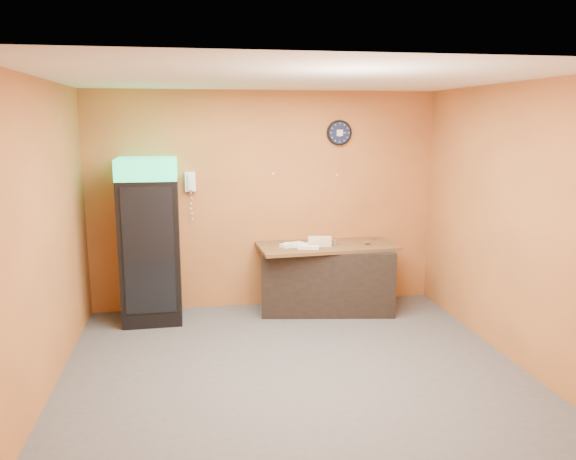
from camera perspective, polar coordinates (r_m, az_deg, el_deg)
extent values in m
plane|color=#47474C|center=(5.78, 0.43, -13.69)|extent=(4.50, 4.50, 0.00)
cube|color=#C37437|center=(7.30, -2.31, 3.01)|extent=(4.50, 0.02, 2.80)
cube|color=#C37437|center=(5.43, -23.61, -0.71)|extent=(0.02, 4.00, 2.80)
cube|color=#C37437|center=(6.15, 21.56, 0.72)|extent=(0.02, 4.00, 2.80)
cube|color=white|center=(5.27, 0.48, 15.19)|extent=(4.50, 4.00, 0.02)
cube|color=black|center=(7.01, -13.76, -2.04)|extent=(0.71, 0.71, 1.74)
cube|color=#16C36E|center=(6.86, -14.14, 6.08)|extent=(0.71, 0.71, 0.25)
cube|color=black|center=(6.65, -14.04, -2.10)|extent=(0.58, 0.03, 1.49)
cube|color=black|center=(7.28, 3.94, -4.97)|extent=(1.75, 0.99, 0.83)
cylinder|color=black|center=(7.39, 5.22, 9.81)|extent=(0.33, 0.05, 0.33)
cylinder|color=#0F1433|center=(7.37, 5.27, 9.80)|extent=(0.28, 0.01, 0.28)
cube|color=white|center=(7.36, 5.29, 9.80)|extent=(0.08, 0.00, 0.08)
cube|color=white|center=(7.16, -9.90, 4.87)|extent=(0.13, 0.08, 0.24)
cube|color=white|center=(7.11, -9.90, 4.83)|extent=(0.05, 0.04, 0.20)
cube|color=brown|center=(7.18, 3.99, -1.64)|extent=(1.79, 0.89, 0.04)
cube|color=beige|center=(7.06, 3.24, -1.41)|extent=(0.30, 0.14, 0.06)
cube|color=beige|center=(7.05, 3.24, -0.93)|extent=(0.30, 0.14, 0.06)
cube|color=white|center=(7.03, 0.85, -1.53)|extent=(0.33, 0.20, 0.04)
cube|color=white|center=(6.92, 2.09, -1.77)|extent=(0.28, 0.17, 0.04)
cube|color=white|center=(7.04, 0.41, -1.51)|extent=(0.33, 0.24, 0.04)
cylinder|color=silver|center=(7.17, 4.76, -1.25)|extent=(0.06, 0.06, 0.06)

